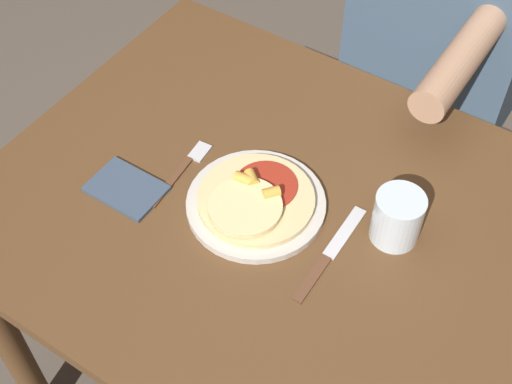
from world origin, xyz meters
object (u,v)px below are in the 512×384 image
Objects in this scene: knife at (329,255)px; fork at (183,169)px; drinking_glass at (397,218)px; dining_table at (270,249)px; plate at (256,204)px; pizza at (254,199)px; person_diner at (441,37)px.

fork is at bearing 176.82° from knife.
drinking_glass is at bearing 11.70° from fork.
dining_table is 10.54× the size of drinking_glass.
dining_table is at bearing 166.10° from knife.
knife is at bearing -7.20° from plate.
pizza is at bearing -141.38° from dining_table.
fork is 0.80× the size of knife.
pizza is 2.17× the size of drinking_glass.
fork is 0.72m from person_diner.
person_diner is (0.06, 0.69, -0.08)m from pizza.
plate is at bearing 81.99° from pizza.
plate is at bearing -148.73° from dining_table.
plate reaches higher than dining_table.
pizza is (-0.02, -0.02, 0.15)m from dining_table.
knife is 0.19× the size of person_diner.
pizza reaches higher than knife.
pizza is 0.16m from knife.
pizza reaches higher than plate.
dining_table is at bearing 5.06° from fork.
plate is 1.19× the size of pizza.
knife is 0.71m from person_diner.
plate is at bearing 172.80° from knife.
plate is (-0.02, -0.01, 0.14)m from dining_table.
pizza is at bearing -94.82° from person_diner.
plate is 0.69m from person_diner.
knife is (0.14, -0.03, 0.13)m from dining_table.
pizza is at bearing -160.19° from drinking_glass.
person_diner reaches higher than plate.
dining_table is at bearing 38.62° from pizza.
drinking_glass is (0.23, 0.08, 0.02)m from pizza.
plate is at bearing -94.80° from person_diner.
fork is at bearing -168.30° from drinking_glass.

